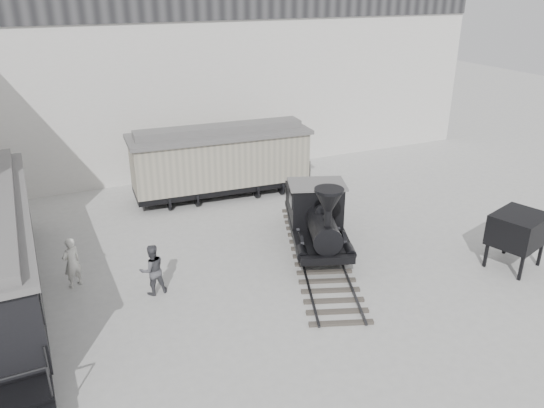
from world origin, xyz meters
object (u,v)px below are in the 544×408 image
locomotive (317,220)px  visitor_a (72,263)px  boxcar (221,159)px  visitor_b (152,270)px  coal_hopper (517,233)px

locomotive → visitor_a: 9.09m
boxcar → visitor_b: boxcar is taller
visitor_a → visitor_b: visitor_a is taller
visitor_b → boxcar: bearing=-129.2°
boxcar → coal_hopper: size_ratio=3.81×
boxcar → visitor_a: bearing=-137.9°
boxcar → visitor_b: 9.16m
visitor_a → visitor_b: size_ratio=1.02×
locomotive → visitor_b: (-6.61, -0.65, -0.32)m
boxcar → visitor_a: boxcar is taller
boxcar → visitor_b: bearing=-120.3°
visitor_b → coal_hopper: size_ratio=0.78×
locomotive → visitor_b: size_ratio=5.25×
locomotive → boxcar: (-1.54, 6.92, 0.64)m
coal_hopper → visitor_a: bearing=142.8°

